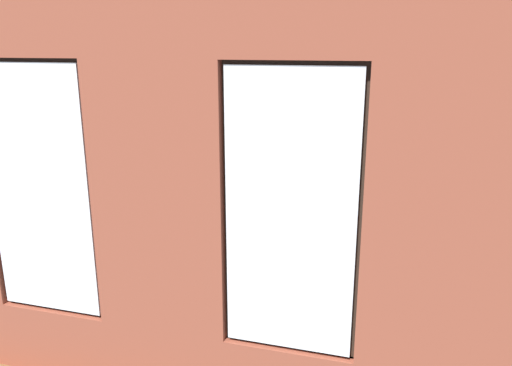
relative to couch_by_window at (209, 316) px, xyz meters
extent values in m
cube|color=brown|center=(0.11, -2.20, -0.38)|extent=(6.61, 6.45, 0.10)
cube|color=brown|center=(-2.12, 0.65, 1.20)|extent=(1.55, 0.16, 3.06)
cube|color=brown|center=(0.11, 0.65, 1.20)|extent=(1.02, 0.16, 3.06)
cube|color=brown|center=(-0.87, 0.65, 2.51)|extent=(0.94, 0.16, 0.44)
cube|color=white|center=(-0.87, 0.69, 1.28)|extent=(0.88, 0.03, 1.96)
cube|color=#38281E|center=(-0.87, 0.63, 1.28)|extent=(0.94, 0.04, 2.02)
cube|color=brown|center=(1.09, 0.65, -0.03)|extent=(0.94, 0.16, 0.60)
cube|color=brown|center=(1.09, 0.65, 2.51)|extent=(0.94, 0.16, 0.44)
cube|color=white|center=(1.09, 0.69, 1.28)|extent=(0.88, 0.03, 1.96)
cube|color=#38281E|center=(1.09, 0.63, 1.28)|extent=(0.94, 0.04, 2.02)
cube|color=olive|center=(0.11, 0.55, 0.24)|extent=(3.11, 0.24, 0.06)
cube|color=black|center=(0.11, 0.56, 1.49)|extent=(0.52, 0.03, 0.70)
cube|color=#A33875|center=(0.11, 0.55, 1.49)|extent=(0.46, 0.01, 0.64)
cube|color=silver|center=(3.06, -2.00, 1.20)|extent=(0.10, 5.45, 3.06)
cube|color=black|center=(0.00, -0.05, -0.12)|extent=(1.85, 0.85, 0.42)
cube|color=black|center=(0.00, 0.28, 0.28)|extent=(1.85, 0.24, 0.38)
cube|color=black|center=(-0.82, -0.05, 0.19)|extent=(0.22, 0.85, 0.24)
cube|color=black|center=(0.82, -0.05, 0.19)|extent=(0.22, 0.85, 0.24)
cube|color=black|center=(-0.35, -0.09, 0.15)|extent=(0.65, 0.65, 0.12)
cube|color=black|center=(0.35, -0.09, 0.15)|extent=(0.65, 0.65, 0.12)
cube|color=black|center=(-2.14, -2.26, -0.12)|extent=(0.89, 1.74, 0.42)
cube|color=black|center=(-2.47, -2.26, 0.28)|extent=(0.28, 1.73, 0.38)
cube|color=black|center=(-2.16, -3.01, 0.19)|extent=(0.85, 0.24, 0.24)
cube|color=black|center=(-2.13, -1.51, 0.19)|extent=(0.85, 0.24, 0.24)
cube|color=black|center=(-2.11, -2.59, 0.15)|extent=(0.66, 0.60, 0.12)
cube|color=black|center=(-2.10, -1.94, 0.15)|extent=(0.66, 0.60, 0.12)
cube|color=olive|center=(0.00, -2.46, 0.07)|extent=(1.60, 0.86, 0.04)
cube|color=olive|center=(-0.74, -2.83, -0.14)|extent=(0.07, 0.07, 0.38)
cube|color=olive|center=(0.74, -2.83, -0.14)|extent=(0.07, 0.07, 0.38)
cube|color=olive|center=(-0.74, -2.09, -0.14)|extent=(0.07, 0.07, 0.38)
cube|color=olive|center=(0.74, -2.09, -0.14)|extent=(0.07, 0.07, 0.38)
cylinder|color=#33567F|center=(-0.44, -2.61, 0.13)|extent=(0.07, 0.07, 0.09)
cylinder|color=#B7333D|center=(-0.12, -2.33, 0.14)|extent=(0.08, 0.08, 0.11)
cylinder|color=brown|center=(0.48, -2.33, 0.14)|extent=(0.12, 0.12, 0.10)
sphere|color=#1E5B28|center=(0.48, -2.33, 0.26)|extent=(0.14, 0.14, 0.14)
cube|color=#B2B2B7|center=(0.00, -2.46, 0.10)|extent=(0.18, 0.11, 0.02)
cube|color=black|center=(0.20, -2.57, 0.10)|extent=(0.07, 0.17, 0.02)
cube|color=black|center=(2.76, -2.28, -0.09)|extent=(1.09, 0.42, 0.48)
cube|color=black|center=(2.76, -2.28, 0.18)|extent=(0.45, 0.20, 0.05)
cube|color=black|center=(2.76, -2.28, 0.23)|extent=(0.06, 0.04, 0.06)
cube|color=black|center=(2.76, -2.28, 0.58)|extent=(1.03, 0.04, 0.64)
cube|color=black|center=(2.76, -2.30, 0.58)|extent=(0.98, 0.01, 0.59)
cylinder|color=olive|center=(0.33, -4.04, -0.19)|extent=(0.53, 0.53, 0.28)
ellipsoid|color=silver|center=(0.33, -4.04, 0.16)|extent=(1.18, 1.18, 0.47)
ellipsoid|color=navy|center=(0.42, -4.04, 0.28)|extent=(0.44, 0.44, 0.18)
cylinder|color=brown|center=(-1.38, -0.05, -0.17)|extent=(0.35, 0.35, 0.33)
cylinder|color=brown|center=(-1.38, -0.05, 0.06)|extent=(0.05, 0.05, 0.12)
ellipsoid|color=#337F38|center=(-1.38, -0.05, 0.40)|extent=(0.61, 0.61, 0.56)
cylinder|color=beige|center=(2.21, -1.28, -0.18)|extent=(0.28, 0.28, 0.29)
cylinder|color=brown|center=(2.21, -1.28, 0.02)|extent=(0.04, 0.04, 0.11)
ellipsoid|color=#337F38|center=(2.21, -1.28, 0.26)|extent=(0.53, 0.53, 0.37)
cylinder|color=#9E5638|center=(-2.34, -4.42, -0.20)|extent=(0.26, 0.26, 0.27)
cylinder|color=brown|center=(-2.34, -4.42, 0.20)|extent=(0.05, 0.05, 0.52)
cone|color=#1E5B28|center=(-2.07, -4.41, 0.66)|extent=(0.62, 0.14, 0.50)
cone|color=#1E5B28|center=(-2.39, -4.17, 0.68)|extent=(0.23, 0.60, 0.54)
cone|color=#1E5B28|center=(-2.54, -4.45, 0.73)|extent=(0.52, 0.19, 0.62)
cone|color=#1E5B28|center=(-2.32, -4.65, 0.70)|extent=(0.19, 0.56, 0.58)
cylinder|color=gray|center=(-0.74, -3.34, -0.23)|extent=(0.21, 0.21, 0.19)
cylinder|color=brown|center=(-0.74, -3.34, -0.05)|extent=(0.03, 0.03, 0.17)
ellipsoid|color=#1E5B28|center=(-0.74, -3.34, 0.15)|extent=(0.36, 0.36, 0.24)
cylinder|color=brown|center=(-2.34, 0.10, 0.22)|extent=(0.05, 0.05, 0.44)
cone|color=#286B2D|center=(-2.15, 0.07, 0.75)|extent=(0.53, 0.22, 0.69)
cone|color=#286B2D|center=(-2.23, 0.30, 0.73)|extent=(0.40, 0.56, 0.66)
cone|color=#286B2D|center=(-2.20, -0.07, 0.73)|extent=(0.47, 0.53, 0.66)
cylinder|color=#47423D|center=(1.56, 0.10, -0.16)|extent=(0.31, 0.31, 0.33)
cylinder|color=brown|center=(1.56, 0.10, 0.09)|extent=(0.05, 0.05, 0.18)
ellipsoid|color=#337F38|center=(1.56, 0.10, 0.33)|extent=(0.46, 0.46, 0.30)
cylinder|color=brown|center=(-1.79, -3.57, -0.23)|extent=(0.16, 0.16, 0.19)
cylinder|color=brown|center=(-1.79, -3.57, -0.05)|extent=(0.02, 0.02, 0.18)
ellipsoid|color=#337F38|center=(-1.79, -3.57, 0.16)|extent=(0.35, 0.35, 0.23)
cylinder|color=gray|center=(2.46, -4.37, -0.14)|extent=(0.38, 0.38, 0.39)
cylinder|color=brown|center=(2.46, -4.37, 0.20)|extent=(0.07, 0.07, 0.29)
cone|color=#3D8E42|center=(2.65, -4.39, 0.51)|extent=(0.48, 0.17, 0.42)
cone|color=#3D8E42|center=(2.43, -4.20, 0.52)|extent=(0.20, 0.46, 0.44)
cone|color=#3D8E42|center=(2.30, -4.38, 0.54)|extent=(0.43, 0.15, 0.46)
cone|color=#3D8E42|center=(2.47, -4.52, 0.55)|extent=(0.15, 0.42, 0.47)
camera|label=1|loc=(-1.52, 3.75, 2.38)|focal=35.00mm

